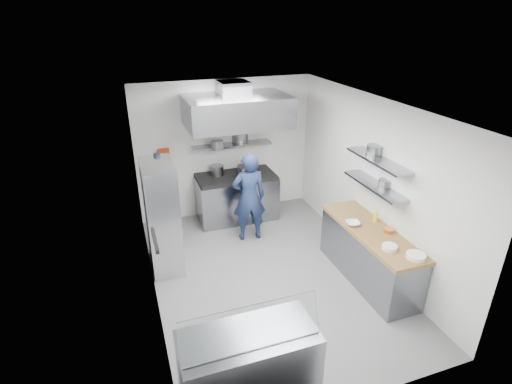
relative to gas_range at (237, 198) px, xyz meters
name	(u,v)px	position (x,y,z in m)	size (l,w,h in m)	color
floor	(268,275)	(-0.10, -2.10, -0.45)	(5.00, 5.00, 0.00)	slate
ceiling	(271,106)	(-0.10, -2.10, 2.35)	(5.00, 5.00, 0.00)	silver
wall_back	(225,149)	(-0.10, 0.40, 0.95)	(3.60, 0.02, 2.80)	white
wall_front	(361,304)	(-0.10, -4.60, 0.95)	(3.60, 0.02, 2.80)	white
wall_left	(147,217)	(-1.90, -2.10, 0.95)	(5.00, 0.02, 2.80)	white
wall_right	(371,183)	(1.70, -2.10, 0.95)	(5.00, 0.02, 2.80)	white
gas_range	(237,198)	(0.00, 0.00, 0.00)	(1.60, 0.80, 0.90)	gray
cooktop	(236,176)	(0.00, 0.00, 0.48)	(1.57, 0.78, 0.06)	black
stock_pot_left	(217,170)	(-0.35, 0.15, 0.61)	(0.26, 0.26, 0.20)	slate
stock_pot_mid	(246,171)	(0.17, -0.15, 0.63)	(0.36, 0.36, 0.24)	slate
stock_pot_right	(252,167)	(0.39, 0.14, 0.59)	(0.28, 0.28, 0.16)	slate
over_range_shelf	(232,145)	(0.00, 0.24, 1.07)	(1.60, 0.30, 0.04)	gray
shelf_pot_a	(217,145)	(-0.36, 0.01, 1.18)	(0.23, 0.23, 0.18)	slate
shelf_pot_b	(240,136)	(0.21, 0.39, 1.20)	(0.33, 0.33, 0.22)	slate
extractor_hood	(237,111)	(0.00, -0.18, 1.85)	(1.90, 1.15, 0.55)	gray
hood_duct	(233,88)	(0.00, 0.05, 2.23)	(0.55, 0.55, 0.24)	slate
red_firebox	(164,156)	(-1.35, 0.34, 0.97)	(0.22, 0.10, 0.26)	#B22D0E
chef	(249,197)	(-0.01, -0.86, 0.40)	(0.62, 0.41, 1.71)	#19284C
wire_rack	(162,217)	(-1.63, -1.25, 0.48)	(0.50, 0.90, 1.85)	silver
rack_bin_a	(161,216)	(-1.63, -0.98, 0.35)	(0.16, 0.20, 0.18)	white
rack_bin_b	(155,182)	(-1.63, -0.63, 0.85)	(0.15, 0.20, 0.18)	yellow
rack_jar	(157,159)	(-1.58, -0.89, 1.35)	(0.11, 0.11, 0.18)	black
knife_strip	(155,240)	(-1.88, -3.00, 1.10)	(0.04, 0.55, 0.05)	black
prep_counter_base	(368,256)	(1.38, -2.70, -0.03)	(0.62, 2.00, 0.84)	gray
prep_counter_top	(372,232)	(1.38, -2.70, 0.42)	(0.65, 2.04, 0.06)	olive
plate_stack_a	(416,256)	(1.50, -3.55, 0.48)	(0.26, 0.26, 0.06)	white
plate_stack_b	(390,247)	(1.30, -3.24, 0.48)	(0.22, 0.22, 0.06)	white
copper_pan	(389,230)	(1.58, -2.84, 0.48)	(0.16, 0.16, 0.06)	#CC7D39
squeeze_bottle	(376,217)	(1.57, -2.49, 0.54)	(0.06, 0.06, 0.18)	yellow
mixing_bowl	(353,223)	(1.18, -2.46, 0.48)	(0.22, 0.22, 0.05)	white
wall_shelf_lower	(374,186)	(1.54, -2.40, 1.05)	(0.30, 1.30, 0.04)	gray
wall_shelf_upper	(378,160)	(1.54, -2.40, 1.47)	(0.30, 1.30, 0.04)	gray
shelf_pot_c	(385,183)	(1.66, -2.49, 1.12)	(0.20, 0.20, 0.10)	slate
shelf_pot_d	(374,150)	(1.62, -2.17, 1.56)	(0.24, 0.24, 0.14)	slate
display_case	(248,365)	(-1.10, -4.10, -0.03)	(1.50, 0.70, 0.85)	gray
display_glass	(252,328)	(-1.10, -4.22, 0.62)	(1.47, 0.02, 0.45)	silver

